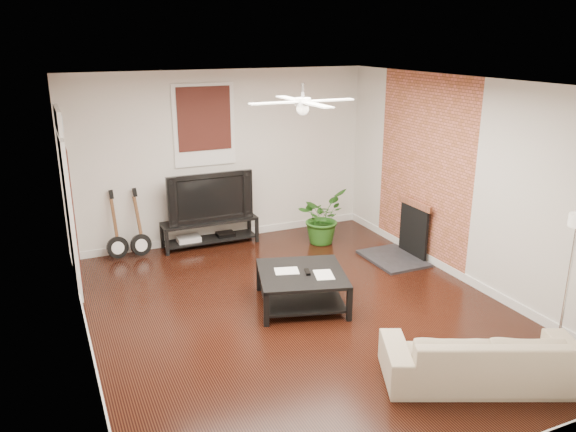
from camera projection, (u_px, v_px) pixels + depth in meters
name	position (u px, v px, depth m)	size (l,w,h in m)	color
room	(302.00, 205.00, 6.64)	(5.01, 6.01, 2.81)	black
brick_accent	(423.00, 168.00, 8.48)	(0.02, 2.20, 2.80)	#AA5B37
fireplace	(403.00, 230.00, 8.65)	(0.80, 1.10, 0.92)	black
window_back	(204.00, 125.00, 8.94)	(1.00, 0.06, 1.30)	#33130E
door_left	(69.00, 200.00, 7.38)	(0.08, 1.00, 2.50)	white
tv_stand	(210.00, 232.00, 9.28)	(1.56, 0.41, 0.44)	black
tv	(208.00, 196.00, 9.11)	(1.39, 0.18, 0.80)	black
coffee_table	(302.00, 288.00, 7.21)	(1.07, 1.07, 0.45)	black
sofa	(482.00, 355.00, 5.60)	(1.93, 0.75, 0.56)	tan
floor_lamp	(568.00, 284.00, 5.99)	(0.26, 0.26, 1.57)	white
potted_plant	(321.00, 217.00, 9.34)	(0.80, 0.69, 0.89)	#27611B
guitar_left	(116.00, 226.00, 8.58)	(0.33, 0.24, 1.08)	black
guitar_right	(139.00, 224.00, 8.69)	(0.33, 0.24, 1.08)	black
ceiling_fan	(303.00, 102.00, 6.27)	(1.24, 1.24, 0.32)	white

